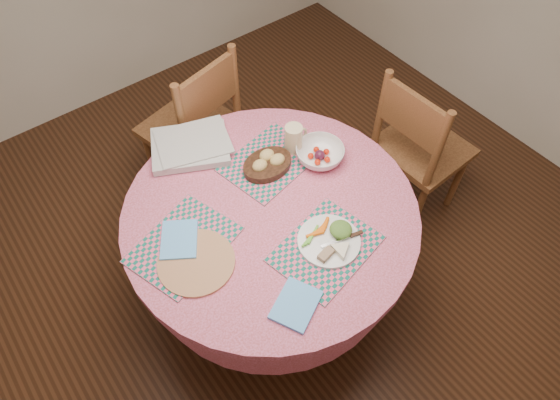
{
  "coord_description": "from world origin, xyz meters",
  "views": [
    {
      "loc": [
        -0.71,
        -0.99,
        2.42
      ],
      "look_at": [
        0.05,
        0.0,
        0.78
      ],
      "focal_mm": 32.0,
      "sensor_mm": 36.0,
      "label": 1
    }
  ],
  "objects_px": {
    "chair_back": "(196,126)",
    "latte_mug": "(294,138)",
    "chair_right": "(417,147)",
    "wicker_trivet": "(196,262)",
    "fruit_bowl": "(320,154)",
    "bread_bowl": "(268,163)",
    "dining_table": "(271,236)",
    "dinner_plate": "(332,240)"
  },
  "relations": [
    {
      "from": "chair_back",
      "to": "bread_bowl",
      "type": "distance_m",
      "value": 0.7
    },
    {
      "from": "chair_back",
      "to": "latte_mug",
      "type": "distance_m",
      "value": 0.72
    },
    {
      "from": "chair_back",
      "to": "fruit_bowl",
      "type": "relative_size",
      "value": 3.46
    },
    {
      "from": "wicker_trivet",
      "to": "bread_bowl",
      "type": "xyz_separation_m",
      "value": [
        0.51,
        0.22,
        0.03
      ]
    },
    {
      "from": "dining_table",
      "to": "wicker_trivet",
      "type": "bearing_deg",
      "value": -175.8
    },
    {
      "from": "dining_table",
      "to": "dinner_plate",
      "type": "height_order",
      "value": "dinner_plate"
    },
    {
      "from": "chair_back",
      "to": "wicker_trivet",
      "type": "xyz_separation_m",
      "value": [
        -0.5,
        -0.87,
        0.24
      ]
    },
    {
      "from": "dining_table",
      "to": "chair_back",
      "type": "height_order",
      "value": "chair_back"
    },
    {
      "from": "wicker_trivet",
      "to": "bread_bowl",
      "type": "relative_size",
      "value": 1.3
    },
    {
      "from": "dining_table",
      "to": "fruit_bowl",
      "type": "xyz_separation_m",
      "value": [
        0.34,
        0.09,
        0.23
      ]
    },
    {
      "from": "dining_table",
      "to": "dinner_plate",
      "type": "relative_size",
      "value": 4.93
    },
    {
      "from": "dinner_plate",
      "to": "fruit_bowl",
      "type": "xyz_separation_m",
      "value": [
        0.25,
        0.37,
        0.01
      ]
    },
    {
      "from": "chair_right",
      "to": "latte_mug",
      "type": "xyz_separation_m",
      "value": [
        -0.68,
        0.2,
        0.33
      ]
    },
    {
      "from": "dining_table",
      "to": "fruit_bowl",
      "type": "height_order",
      "value": "fruit_bowl"
    },
    {
      "from": "dinner_plate",
      "to": "wicker_trivet",
      "type": "bearing_deg",
      "value": 152.38
    },
    {
      "from": "chair_right",
      "to": "bread_bowl",
      "type": "height_order",
      "value": "chair_right"
    },
    {
      "from": "wicker_trivet",
      "to": "fruit_bowl",
      "type": "bearing_deg",
      "value": 9.54
    },
    {
      "from": "chair_back",
      "to": "dinner_plate",
      "type": "bearing_deg",
      "value": 75.22
    },
    {
      "from": "chair_back",
      "to": "dinner_plate",
      "type": "relative_size",
      "value": 3.91
    },
    {
      "from": "chair_back",
      "to": "latte_mug",
      "type": "relative_size",
      "value": 7.31
    },
    {
      "from": "chair_right",
      "to": "latte_mug",
      "type": "bearing_deg",
      "value": 71.06
    },
    {
      "from": "wicker_trivet",
      "to": "chair_right",
      "type": "bearing_deg",
      "value": 1.47
    },
    {
      "from": "chair_right",
      "to": "fruit_bowl",
      "type": "xyz_separation_m",
      "value": [
        -0.63,
        0.09,
        0.29
      ]
    },
    {
      "from": "chair_back",
      "to": "fruit_bowl",
      "type": "height_order",
      "value": "chair_back"
    },
    {
      "from": "wicker_trivet",
      "to": "bread_bowl",
      "type": "height_order",
      "value": "bread_bowl"
    },
    {
      "from": "dinner_plate",
      "to": "chair_right",
      "type": "bearing_deg",
      "value": 17.79
    },
    {
      "from": "bread_bowl",
      "to": "fruit_bowl",
      "type": "relative_size",
      "value": 0.81
    },
    {
      "from": "wicker_trivet",
      "to": "chair_back",
      "type": "bearing_deg",
      "value": 60.25
    },
    {
      "from": "latte_mug",
      "to": "bread_bowl",
      "type": "bearing_deg",
      "value": -173.8
    },
    {
      "from": "chair_right",
      "to": "wicker_trivet",
      "type": "xyz_separation_m",
      "value": [
        -1.35,
        -0.03,
        0.26
      ]
    },
    {
      "from": "latte_mug",
      "to": "chair_back",
      "type": "bearing_deg",
      "value": 104.88
    },
    {
      "from": "dining_table",
      "to": "dinner_plate",
      "type": "xyz_separation_m",
      "value": [
        0.09,
        -0.27,
        0.22
      ]
    },
    {
      "from": "latte_mug",
      "to": "fruit_bowl",
      "type": "distance_m",
      "value": 0.14
    },
    {
      "from": "wicker_trivet",
      "to": "fruit_bowl",
      "type": "relative_size",
      "value": 1.06
    },
    {
      "from": "dining_table",
      "to": "chair_back",
      "type": "bearing_deg",
      "value": 81.82
    },
    {
      "from": "chair_right",
      "to": "chair_back",
      "type": "bearing_deg",
      "value": 43.13
    },
    {
      "from": "dining_table",
      "to": "chair_right",
      "type": "relative_size",
      "value": 1.3
    },
    {
      "from": "dinner_plate",
      "to": "fruit_bowl",
      "type": "relative_size",
      "value": 0.89
    },
    {
      "from": "bread_bowl",
      "to": "fruit_bowl",
      "type": "height_order",
      "value": "bread_bowl"
    },
    {
      "from": "wicker_trivet",
      "to": "bread_bowl",
      "type": "bearing_deg",
      "value": 23.56
    },
    {
      "from": "chair_right",
      "to": "chair_back",
      "type": "distance_m",
      "value": 1.19
    },
    {
      "from": "bread_bowl",
      "to": "chair_back",
      "type": "bearing_deg",
      "value": 90.69
    }
  ]
}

